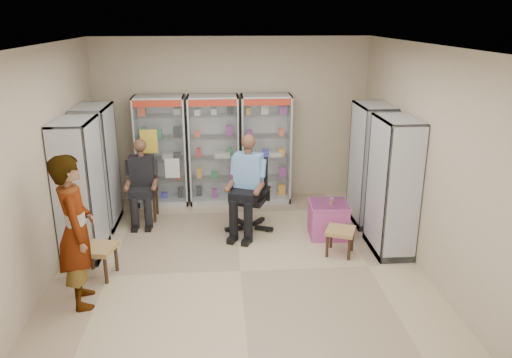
{
  "coord_description": "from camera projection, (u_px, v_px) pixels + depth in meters",
  "views": [
    {
      "loc": [
        -0.24,
        -6.12,
        3.35
      ],
      "look_at": [
        0.27,
        0.7,
        1.1
      ],
      "focal_mm": 35.0,
      "sensor_mm": 36.0,
      "label": 1
    }
  ],
  "objects": [
    {
      "name": "floor",
      "position": [
        240.0,
        271.0,
        6.86
      ],
      "size": [
        6.0,
        6.0,
        0.0
      ],
      "primitive_type": "plane",
      "color": "tan",
      "rests_on": "ground"
    },
    {
      "name": "room_shell",
      "position": [
        239.0,
        131.0,
        6.25
      ],
      "size": [
        5.02,
        6.02,
        3.01
      ],
      "color": "tan",
      "rests_on": "ground"
    },
    {
      "name": "cabinet_back_left",
      "position": [
        162.0,
        151.0,
        9.04
      ],
      "size": [
        0.9,
        0.5,
        2.0
      ],
      "primitive_type": "cube",
      "color": "silver",
      "rests_on": "floor"
    },
    {
      "name": "cabinet_back_mid",
      "position": [
        214.0,
        150.0,
        9.11
      ],
      "size": [
        0.9,
        0.5,
        2.0
      ],
      "primitive_type": "cube",
      "color": "#A4A5AB",
      "rests_on": "floor"
    },
    {
      "name": "cabinet_back_right",
      "position": [
        266.0,
        149.0,
        9.18
      ],
      "size": [
        0.9,
        0.5,
        2.0
      ],
      "primitive_type": "cube",
      "color": "silver",
      "rests_on": "floor"
    },
    {
      "name": "cabinet_right_far",
      "position": [
        370.0,
        165.0,
        8.22
      ],
      "size": [
        0.9,
        0.5,
        2.0
      ],
      "primitive_type": "cube",
      "rotation": [
        0.0,
        0.0,
        1.57
      ],
      "color": "#AEB1B5",
      "rests_on": "floor"
    },
    {
      "name": "cabinet_right_near",
      "position": [
        393.0,
        187.0,
        7.18
      ],
      "size": [
        0.9,
        0.5,
        2.0
      ],
      "primitive_type": "cube",
      "rotation": [
        0.0,
        0.0,
        1.57
      ],
      "color": "#A2A3A9",
      "rests_on": "floor"
    },
    {
      "name": "cabinet_left_far",
      "position": [
        98.0,
        167.0,
        8.1
      ],
      "size": [
        0.9,
        0.5,
        2.0
      ],
      "primitive_type": "cube",
      "rotation": [
        0.0,
        0.0,
        -1.57
      ],
      "color": "#B8BBC0",
      "rests_on": "floor"
    },
    {
      "name": "cabinet_left_near",
      "position": [
        80.0,
        190.0,
        7.06
      ],
      "size": [
        0.9,
        0.5,
        2.0
      ],
      "primitive_type": "cube",
      "rotation": [
        0.0,
        0.0,
        -1.57
      ],
      "color": "silver",
      "rests_on": "floor"
    },
    {
      "name": "wooden_chair",
      "position": [
        144.0,
        193.0,
        8.5
      ],
      "size": [
        0.42,
        0.42,
        0.94
      ],
      "primitive_type": "cube",
      "color": "black",
      "rests_on": "floor"
    },
    {
      "name": "seated_customer",
      "position": [
        143.0,
        182.0,
        8.39
      ],
      "size": [
        0.44,
        0.6,
        1.34
      ],
      "primitive_type": null,
      "color": "black",
      "rests_on": "floor"
    },
    {
      "name": "office_chair",
      "position": [
        249.0,
        195.0,
        8.02
      ],
      "size": [
        0.84,
        0.84,
        1.19
      ],
      "primitive_type": "cube",
      "rotation": [
        0.0,
        0.0,
        -0.38
      ],
      "color": "black",
      "rests_on": "floor"
    },
    {
      "name": "seated_shopkeeper",
      "position": [
        249.0,
        187.0,
        7.92
      ],
      "size": [
        0.72,
        0.82,
        1.51
      ],
      "primitive_type": null,
      "rotation": [
        0.0,
        0.0,
        -0.38
      ],
      "color": "#6DB1D8",
      "rests_on": "floor"
    },
    {
      "name": "pink_trunk",
      "position": [
        328.0,
        219.0,
        7.88
      ],
      "size": [
        0.6,
        0.58,
        0.55
      ],
      "primitive_type": "cube",
      "rotation": [
        0.0,
        0.0,
        -0.04
      ],
      "color": "#C14D85",
      "rests_on": "floor"
    },
    {
      "name": "tea_glass",
      "position": [
        331.0,
        201.0,
        7.73
      ],
      "size": [
        0.07,
        0.07,
        0.1
      ],
      "primitive_type": "cylinder",
      "color": "#531307",
      "rests_on": "pink_trunk"
    },
    {
      "name": "woven_stool_a",
      "position": [
        340.0,
        241.0,
        7.3
      ],
      "size": [
        0.52,
        0.52,
        0.39
      ],
      "primitive_type": "cube",
      "rotation": [
        0.0,
        0.0,
        -0.4
      ],
      "color": "#AD7749",
      "rests_on": "floor"
    },
    {
      "name": "woven_stool_b",
      "position": [
        98.0,
        261.0,
        6.67
      ],
      "size": [
        0.52,
        0.52,
        0.44
      ],
      "primitive_type": "cube",
      "rotation": [
        0.0,
        0.0,
        -0.2
      ],
      "color": "#AE7649",
      "rests_on": "floor"
    },
    {
      "name": "standing_man",
      "position": [
        76.0,
        232.0,
        5.84
      ],
      "size": [
        0.62,
        0.78,
        1.88
      ],
      "primitive_type": "imported",
      "rotation": [
        0.0,
        0.0,
        1.84
      ],
      "color": "#97979A",
      "rests_on": "floor"
    }
  ]
}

